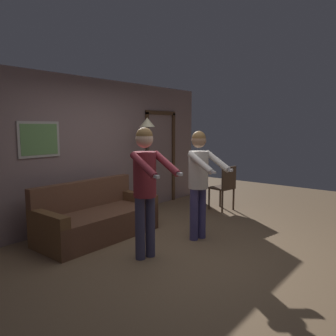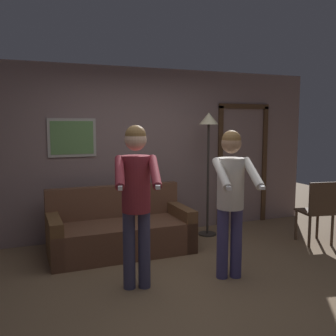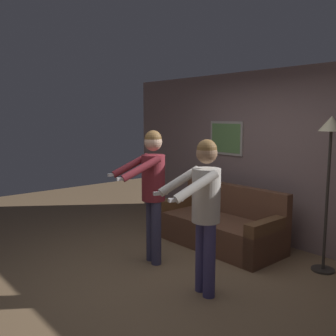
% 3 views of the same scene
% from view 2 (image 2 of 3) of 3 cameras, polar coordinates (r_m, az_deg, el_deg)
% --- Properties ---
extents(ground_plane, '(12.00, 12.00, 0.00)m').
position_cam_2_polar(ground_plane, '(4.24, 2.63, -17.56)').
color(ground_plane, '#846748').
extents(back_wall_assembly, '(6.40, 0.10, 2.60)m').
position_cam_2_polar(back_wall_assembly, '(5.84, -5.52, 2.38)').
color(back_wall_assembly, gray).
rests_on(back_wall_assembly, ground_plane).
extents(couch, '(1.91, 0.86, 0.87)m').
position_cam_2_polar(couch, '(5.21, -7.28, -9.64)').
color(couch, brown).
rests_on(couch, ground_plane).
extents(torchiere_lamp, '(0.30, 0.30, 1.91)m').
position_cam_2_polar(torchiere_lamp, '(5.78, 6.19, 4.78)').
color(torchiere_lamp, '#332D28').
rests_on(torchiere_lamp, ground_plane).
extents(person_standing_left, '(0.54, 0.73, 1.73)m').
position_cam_2_polar(person_standing_left, '(3.89, -4.87, -3.51)').
color(person_standing_left, '#414060').
rests_on(person_standing_left, ground_plane).
extents(person_standing_right, '(0.54, 0.71, 1.68)m').
position_cam_2_polar(person_standing_right, '(4.21, 9.56, -3.39)').
color(person_standing_right, '#443F75').
rests_on(person_standing_right, ground_plane).
extents(dining_chair_distant, '(0.49, 0.49, 0.93)m').
position_cam_2_polar(dining_chair_distant, '(5.83, 21.89, -5.78)').
color(dining_chair_distant, '#4C3828').
rests_on(dining_chair_distant, ground_plane).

